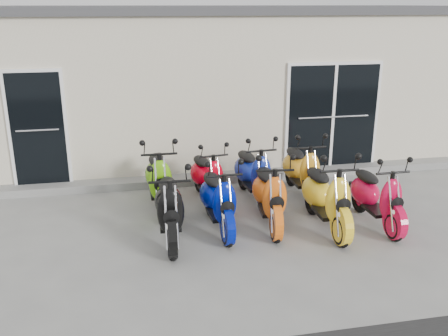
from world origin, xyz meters
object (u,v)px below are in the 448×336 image
Objects in this scene: scooter_front_blue at (218,192)px; scooter_front_red at (377,188)px; scooter_back_green at (158,171)px; scooter_front_orange_a at (270,187)px; scooter_back_blue at (253,166)px; scooter_back_red at (207,170)px; scooter_front_orange_b at (327,188)px; scooter_back_yellow at (302,163)px; scooter_front_black at (169,199)px.

scooter_front_blue reaches higher than scooter_front_red.
scooter_front_orange_a is at bearing -32.72° from scooter_back_green.
scooter_back_blue is (0.86, 1.14, -0.00)m from scooter_front_blue.
scooter_front_blue is at bearing -99.41° from scooter_back_red.
scooter_back_green is at bearing 152.02° from scooter_front_orange_b.
scooter_front_red reaches higher than scooter_back_red.
scooter_back_green is at bearing 156.26° from scooter_front_red.
scooter_front_orange_a is at bearing 168.10° from scooter_front_red.
scooter_back_blue is 0.99× the size of scooter_back_yellow.
scooter_back_green is 1.06× the size of scooter_back_blue.
scooter_back_red is at bearing 62.95° from scooter_front_black.
scooter_front_orange_b is at bearing -12.74° from scooter_front_blue.
scooter_back_red is 0.83m from scooter_back_blue.
scooter_back_green reaches higher than scooter_front_orange_a.
scooter_back_green is (-2.51, 1.38, -0.01)m from scooter_front_orange_b.
scooter_front_red is 1.05× the size of scooter_back_red.
scooter_front_red is at bearing -1.09° from scooter_front_orange_b.
scooter_back_yellow is (2.61, 0.04, -0.03)m from scooter_back_green.
scooter_front_black reaches higher than scooter_back_yellow.
scooter_back_yellow is at bearing 1.16° from scooter_back_green.
scooter_back_red is (0.87, 0.11, -0.08)m from scooter_back_green.
scooter_front_orange_b reaches higher than scooter_front_blue.
scooter_front_orange_b is (1.67, -0.29, 0.04)m from scooter_front_blue.
scooter_back_blue is (1.70, 0.05, -0.04)m from scooter_back_green.
scooter_back_blue is at bearing 42.30° from scooter_front_black.
scooter_front_blue is 0.99× the size of scooter_back_yellow.
scooter_back_yellow is at bearing 56.45° from scooter_front_orange_a.
scooter_front_black is 1.63m from scooter_back_red.
scooter_front_orange_b reaches higher than scooter_front_red.
scooter_front_orange_b is 1.15× the size of scooter_back_red.
scooter_back_red is at bearing 130.17° from scooter_front_orange_a.
scooter_front_blue is at bearing -52.09° from scooter_back_green.
scooter_back_green is (-0.84, 1.09, 0.04)m from scooter_front_blue.
scooter_front_blue is 1.07× the size of scooter_back_red.
scooter_back_green reaches higher than scooter_back_blue.
scooter_front_blue is at bearing 170.84° from scooter_front_orange_b.
scooter_back_yellow is at bearing -5.72° from scooter_back_blue.
scooter_front_blue is at bearing -132.02° from scooter_back_blue.
scooter_front_black reaches higher than scooter_front_orange_a.
scooter_back_green is (-0.06, 1.30, 0.01)m from scooter_front_black.
scooter_front_blue is 0.97× the size of scooter_front_orange_a.
scooter_front_black is 0.99× the size of scooter_back_green.
scooter_front_black is at bearing -87.00° from scooter_back_green.
scooter_front_orange_a is at bearing -2.58° from scooter_front_blue.
scooter_front_red is at bearing -10.06° from scooter_front_blue.
scooter_front_black is 1.06× the size of scooter_front_red.
scooter_front_orange_a reaches higher than scooter_back_blue.
scooter_back_red is at bearing 177.81° from scooter_back_yellow.
scooter_back_red is at bearing 147.61° from scooter_front_red.
scooter_back_blue reaches higher than scooter_back_red.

